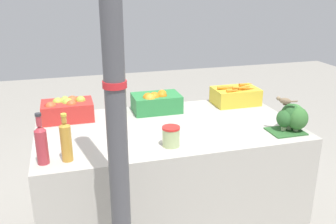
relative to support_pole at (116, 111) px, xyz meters
The scene contains 10 objects.
market_table 1.17m from the support_pole, 58.59° to the left, with size 1.72×0.94×0.84m, color #B7B2A8.
support_pole is the anchor object (origin of this frame).
apple_crate 1.10m from the support_pole, 101.24° to the left, with size 0.35×0.23×0.16m.
orange_crate 1.16m from the support_pole, 67.23° to the left, with size 0.35×0.23×0.16m.
carrot_crate 1.53m from the support_pole, 43.63° to the left, with size 0.35×0.23×0.16m.
broccoli_pile 1.30m from the support_pole, 19.69° to the left, with size 0.25×0.20×0.18m.
juice_bottle_ruby 0.59m from the support_pole, 132.66° to the left, with size 0.06×0.06×0.28m.
juice_bottle_amber 0.52m from the support_pole, 120.60° to the left, with size 0.06×0.06×0.27m.
pickle_jar 0.64m from the support_pole, 47.90° to the left, with size 0.11×0.11×0.12m.
sparrow_bird 1.21m from the support_pole, 20.88° to the left, with size 0.11×0.10×0.05m.
Camera 1 is at (-0.64, -2.25, 1.76)m, focal length 40.00 mm.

